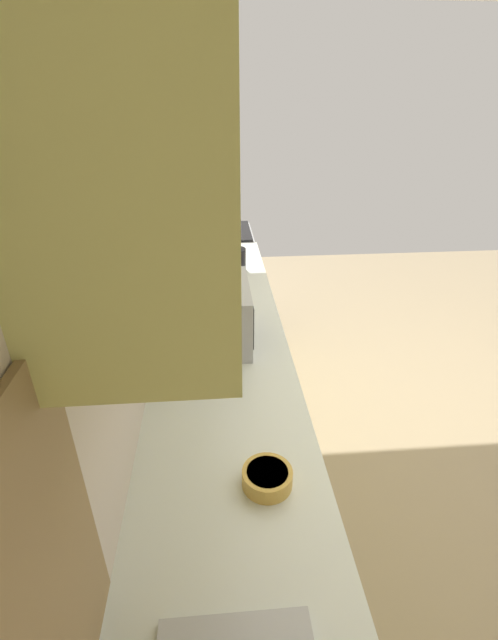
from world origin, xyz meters
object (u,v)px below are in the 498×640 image
Objects in this scene: oven_range at (217,280)px; kettle at (235,259)px; bowl at (267,477)px; microwave at (216,313)px.

oven_range is 5.58× the size of kettle.
bowl is 0.82× the size of kettle.
kettle is (-0.86, -0.12, 0.51)m from oven_range.
microwave is at bearing 179.42° from oven_range.
bowl is at bearing -177.35° from oven_range.
oven_range is at bearing -0.58° from microwave.
oven_range is 2.38× the size of microwave.
kettle is at bearing -8.88° from microwave.
microwave reaches higher than oven_range.
oven_range is at bearing 2.65° from bowl.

